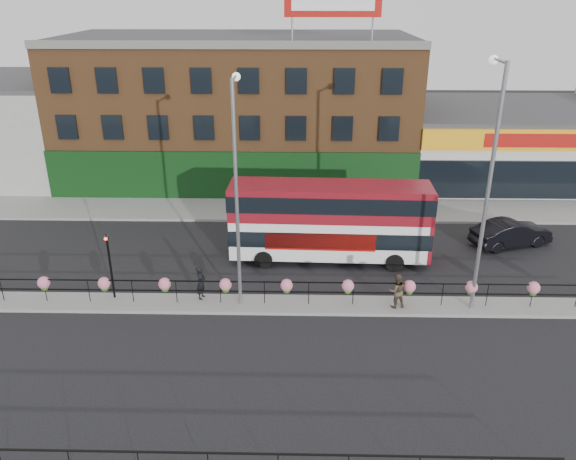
{
  "coord_description": "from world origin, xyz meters",
  "views": [
    {
      "loc": [
        0.54,
        -22.11,
        13.31
      ],
      "look_at": [
        0.0,
        3.0,
        2.5
      ],
      "focal_mm": 35.0,
      "sensor_mm": 36.0,
      "label": 1
    }
  ],
  "objects_px": {
    "pedestrian_a": "(201,283)",
    "lamp_column_east": "(489,170)",
    "pedestrian_b": "(397,291)",
    "double_decker_bus": "(331,215)",
    "lamp_column_west": "(236,177)",
    "car": "(511,233)"
  },
  "relations": [
    {
      "from": "pedestrian_b",
      "to": "lamp_column_west",
      "type": "relative_size",
      "value": 0.16
    },
    {
      "from": "lamp_column_east",
      "to": "lamp_column_west",
      "type": "bearing_deg",
      "value": 179.28
    },
    {
      "from": "pedestrian_b",
      "to": "pedestrian_a",
      "type": "bearing_deg",
      "value": -15.24
    },
    {
      "from": "double_decker_bus",
      "to": "car",
      "type": "xyz_separation_m",
      "value": [
        10.25,
        2.01,
        -1.83
      ]
    },
    {
      "from": "car",
      "to": "lamp_column_east",
      "type": "height_order",
      "value": "lamp_column_east"
    },
    {
      "from": "pedestrian_b",
      "to": "double_decker_bus",
      "type": "bearing_deg",
      "value": -72.91
    },
    {
      "from": "car",
      "to": "double_decker_bus",
      "type": "bearing_deg",
      "value": 82.1
    },
    {
      "from": "double_decker_bus",
      "to": "pedestrian_a",
      "type": "xyz_separation_m",
      "value": [
        -6.1,
        -4.46,
        -1.63
      ]
    },
    {
      "from": "car",
      "to": "lamp_column_east",
      "type": "xyz_separation_m",
      "value": [
        -4.12,
        -6.79,
        5.77
      ]
    },
    {
      "from": "pedestrian_b",
      "to": "lamp_column_east",
      "type": "distance_m",
      "value": 6.51
    },
    {
      "from": "car",
      "to": "pedestrian_b",
      "type": "distance_m",
      "value": 10.31
    },
    {
      "from": "double_decker_bus",
      "to": "lamp_column_east",
      "type": "height_order",
      "value": "lamp_column_east"
    },
    {
      "from": "lamp_column_east",
      "to": "pedestrian_a",
      "type": "bearing_deg",
      "value": 178.54
    },
    {
      "from": "pedestrian_a",
      "to": "pedestrian_b",
      "type": "height_order",
      "value": "pedestrian_b"
    },
    {
      "from": "double_decker_bus",
      "to": "car",
      "type": "bearing_deg",
      "value": 11.11
    },
    {
      "from": "double_decker_bus",
      "to": "lamp_column_west",
      "type": "distance_m",
      "value": 7.22
    },
    {
      "from": "pedestrian_b",
      "to": "lamp_column_west",
      "type": "bearing_deg",
      "value": -14.77
    },
    {
      "from": "car",
      "to": "lamp_column_west",
      "type": "distance_m",
      "value": 16.83
    },
    {
      "from": "pedestrian_a",
      "to": "double_decker_bus",
      "type": "bearing_deg",
      "value": -40.28
    },
    {
      "from": "car",
      "to": "pedestrian_a",
      "type": "relative_size",
      "value": 3.01
    },
    {
      "from": "pedestrian_a",
      "to": "pedestrian_b",
      "type": "relative_size",
      "value": 0.98
    },
    {
      "from": "pedestrian_a",
      "to": "lamp_column_east",
      "type": "distance_m",
      "value": 13.44
    }
  ]
}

